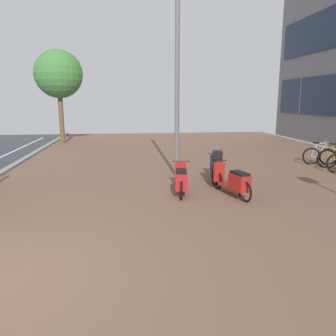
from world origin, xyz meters
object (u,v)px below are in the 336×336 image
Objects in this scene: scooter_mid at (234,182)px; scooter_far at (181,180)px; scooter_near at (216,167)px; street_tree at (59,74)px; lamp_post at (177,64)px; bicycle_rack_06 at (320,156)px.

scooter_mid is 1.04× the size of scooter_far.
scooter_near is 12.02m from street_tree.
street_tree is at bearing 120.22° from lamp_post.
lamp_post reaches higher than scooter_far.
scooter_mid is 0.29× the size of lamp_post.
lamp_post is (-1.11, 2.42, 3.09)m from scooter_mid.
scooter_far is at bearing 164.87° from scooter_mid.
scooter_near is at bearing 91.30° from scooter_mid.
scooter_near is (-4.64, -2.19, 0.13)m from bicycle_rack_06.
lamp_post reaches higher than scooter_near.
lamp_post reaches higher than street_tree.
street_tree is at bearing 145.26° from bicycle_rack_06.
scooter_near is at bearing -39.06° from lamp_post.
scooter_far is 12.48m from street_tree.
bicycle_rack_06 is at bearing 25.29° from scooter_near.
scooter_near is 3.32m from lamp_post.
bicycle_rack_06 is 6.66m from lamp_post.
scooter_near is 0.98× the size of scooter_far.
bicycle_rack_06 is 5.94m from scooter_mid.
scooter_near reaches higher than scooter_far.
scooter_near is 1.55m from scooter_mid.
lamp_post is (0.19, 2.07, 3.09)m from scooter_far.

